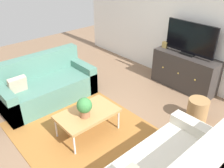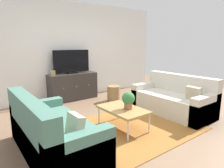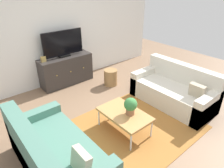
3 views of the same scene
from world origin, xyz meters
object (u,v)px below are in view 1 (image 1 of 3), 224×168
Objects in this scene: couch_left_side at (45,86)px; coffee_table at (87,114)px; wicker_basket at (197,110)px; flat_screen_tv at (190,39)px; mantel_clock at (165,45)px; potted_plant at (85,107)px; tv_console at (184,71)px.

couch_left_side is 1.89× the size of coffee_table.
flat_screen_tv is at bearing 134.20° from wicker_basket.
couch_left_side is at bearing -112.14° from mantel_clock.
potted_plant reaches higher than wicker_basket.
tv_console is 10.34× the size of mantel_clock.
flat_screen_tv is 2.51× the size of wicker_basket.
potted_plant is at bearing -92.50° from tv_console.
tv_console is (0.16, 2.37, 0.00)m from coffee_table.
mantel_clock is (-0.55, -0.02, -0.26)m from flat_screen_tv.
couch_left_side reaches higher than tv_console.
flat_screen_tv is 8.04× the size of mantel_clock.
couch_left_side is at bearing -122.59° from tv_console.
mantel_clock is 0.31× the size of wicker_basket.
tv_console is (1.52, 2.37, 0.08)m from couch_left_side.
mantel_clock is at bearing 99.34° from coffee_table.
potted_plant is at bearing -119.33° from wicker_basket.
mantel_clock is at bearing 100.30° from potted_plant.
coffee_table is at bearing -93.89° from flat_screen_tv.
flat_screen_tv reaches higher than wicker_basket.
tv_console is at bearing 87.50° from potted_plant.
flat_screen_tv is 1.44m from wicker_basket.
tv_console reaches higher than wicker_basket.
potted_plant is 2.52m from flat_screen_tv.
couch_left_side is at bearing -122.38° from flat_screen_tv.
couch_left_side is 4.21× the size of wicker_basket.
tv_console reaches higher than potted_plant.
tv_console is at bearing -0.00° from mantel_clock.
coffee_table is 1.84m from wicker_basket.
coffee_table is 2.44m from mantel_clock.
couch_left_side is 2.61m from mantel_clock.
coffee_table is 0.69× the size of tv_console.
couch_left_side is 2.82m from tv_console.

